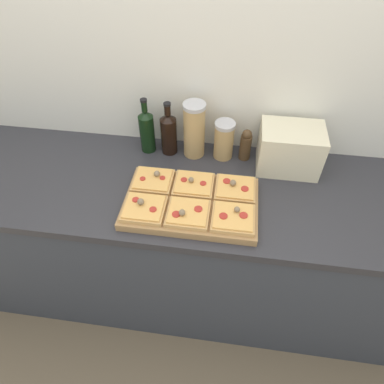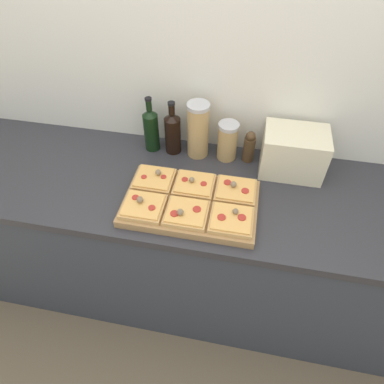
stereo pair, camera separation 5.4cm
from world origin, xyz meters
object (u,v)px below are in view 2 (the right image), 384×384
object	(u,v)px
wine_bottle	(173,132)
grain_jar_short	(227,141)
cutting_board	(191,203)
toaster_oven	(293,152)
pepper_mill	(249,147)
olive_oil_bottle	(151,129)
grain_jar_tall	(198,130)

from	to	relation	value
wine_bottle	grain_jar_short	world-z (taller)	wine_bottle
cutting_board	toaster_oven	distance (m)	0.52
cutting_board	grain_jar_short	xyz separation A→B (m)	(0.11, 0.35, 0.08)
wine_bottle	pepper_mill	world-z (taller)	wine_bottle
cutting_board	pepper_mill	bearing A→B (deg)	58.98
olive_oil_bottle	toaster_oven	distance (m)	0.67
pepper_mill	grain_jar_tall	bearing A→B (deg)	180.00
pepper_mill	toaster_oven	size ratio (longest dim) A/B	0.53
wine_bottle	toaster_oven	size ratio (longest dim) A/B	0.90
wine_bottle	grain_jar_tall	distance (m)	0.13
olive_oil_bottle	toaster_oven	world-z (taller)	olive_oil_bottle
grain_jar_tall	grain_jar_short	size ratio (longest dim) A/B	1.45
grain_jar_tall	wine_bottle	bearing A→B (deg)	180.00
cutting_board	wine_bottle	bearing A→B (deg)	114.06
cutting_board	olive_oil_bottle	xyz separation A→B (m)	(-0.26, 0.35, 0.10)
cutting_board	grain_jar_short	world-z (taller)	grain_jar_short
grain_jar_tall	pepper_mill	xyz separation A→B (m)	(0.25, 0.00, -0.06)
olive_oil_bottle	pepper_mill	distance (m)	0.48
grain_jar_tall	pepper_mill	bearing A→B (deg)	0.00
olive_oil_bottle	grain_jar_short	world-z (taller)	olive_oil_bottle
olive_oil_bottle	toaster_oven	bearing A→B (deg)	-3.02
cutting_board	wine_bottle	xyz separation A→B (m)	(-0.16, 0.35, 0.09)
toaster_oven	grain_jar_short	bearing A→B (deg)	173.29
cutting_board	toaster_oven	bearing A→B (deg)	37.66
cutting_board	pepper_mill	size ratio (longest dim) A/B	3.42
olive_oil_bottle	pepper_mill	size ratio (longest dim) A/B	1.74
olive_oil_bottle	grain_jar_short	size ratio (longest dim) A/B	1.47
cutting_board	grain_jar_short	size ratio (longest dim) A/B	2.90
toaster_oven	wine_bottle	bearing A→B (deg)	176.41
wine_bottle	pepper_mill	bearing A→B (deg)	0.00
grain_jar_short	pepper_mill	size ratio (longest dim) A/B	1.18
toaster_oven	grain_jar_tall	bearing A→B (deg)	175.43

